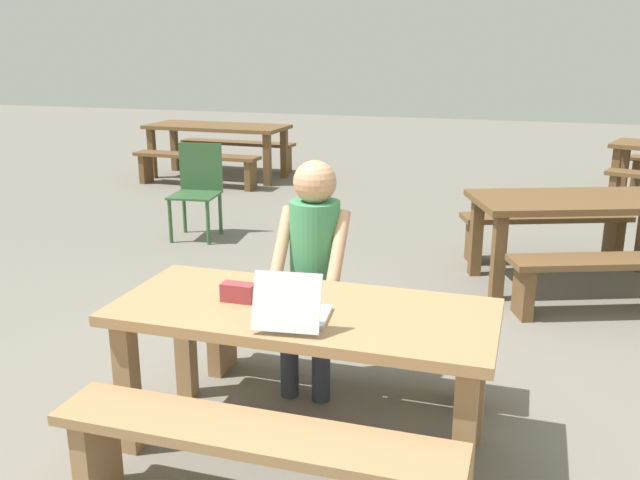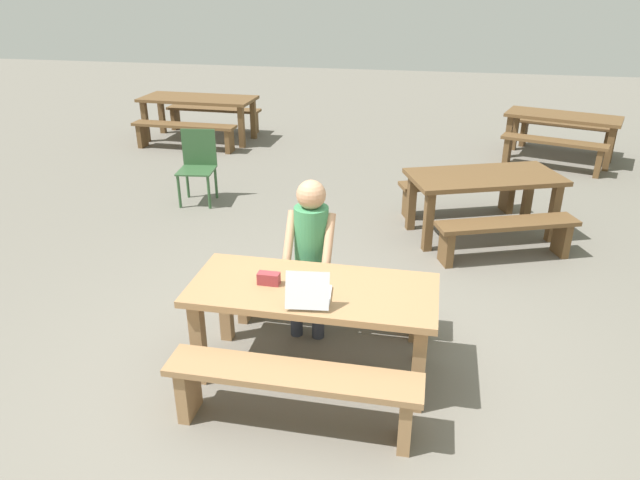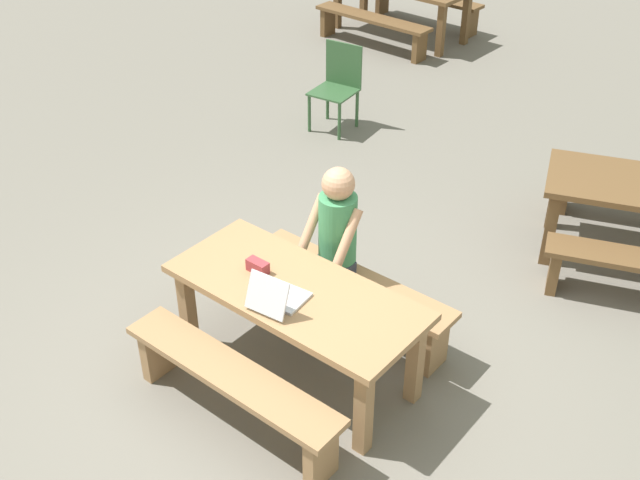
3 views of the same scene
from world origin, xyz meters
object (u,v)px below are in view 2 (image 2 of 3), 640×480
at_px(small_pouch, 269,279).
at_px(plastic_chair, 198,165).
at_px(picnic_table_rear, 562,123).
at_px(picnic_table_mid, 484,185).
at_px(picnic_table_front, 313,301).
at_px(person_seated, 310,246).
at_px(picnic_table_distant, 198,104).
at_px(laptop, 309,293).

height_order(small_pouch, plastic_chair, plastic_chair).
distance_m(plastic_chair, picnic_table_rear, 5.65).
relative_size(plastic_chair, picnic_table_mid, 0.51).
bearing_deg(picnic_table_front, person_seated, 103.65).
xyz_separation_m(plastic_chair, picnic_table_rear, (4.88, 2.85, 0.10)).
relative_size(small_pouch, picnic_table_rear, 0.09).
height_order(person_seated, plastic_chair, person_seated).
relative_size(picnic_table_front, small_pouch, 11.23).
distance_m(plastic_chair, picnic_table_distant, 3.11).
bearing_deg(plastic_chair, picnic_table_distant, 104.37).
height_order(picnic_table_front, laptop, laptop).
height_order(plastic_chair, picnic_table_distant, plastic_chair).
bearing_deg(picnic_table_rear, laptop, -95.31).
bearing_deg(picnic_table_rear, picnic_table_mid, -94.81).
bearing_deg(picnic_table_distant, laptop, -60.62).
distance_m(small_pouch, picnic_table_distant, 6.84).
xyz_separation_m(small_pouch, person_seated, (0.17, 0.60, -0.01)).
bearing_deg(picnic_table_front, picnic_table_distant, 118.51).
height_order(picnic_table_mid, picnic_table_distant, picnic_table_distant).
relative_size(picnic_table_front, picnic_table_rear, 0.96).
bearing_deg(small_pouch, picnic_table_front, 3.35).
relative_size(laptop, plastic_chair, 0.41).
height_order(picnic_table_front, plastic_chair, plastic_chair).
height_order(laptop, picnic_table_mid, laptop).
xyz_separation_m(picnic_table_front, laptop, (0.01, -0.19, 0.17)).
xyz_separation_m(small_pouch, picnic_table_distant, (-3.01, 6.14, -0.11)).
bearing_deg(laptop, picnic_table_mid, -120.22).
bearing_deg(small_pouch, picnic_table_rear, 63.78).
height_order(picnic_table_rear, picnic_table_distant, picnic_table_distant).
height_order(picnic_table_front, person_seated, person_seated).
bearing_deg(plastic_chair, person_seated, -59.61).
bearing_deg(person_seated, laptop, -78.63).
distance_m(picnic_table_front, picnic_table_mid, 3.11).
bearing_deg(person_seated, plastic_chair, 127.60).
bearing_deg(small_pouch, plastic_chair, 119.89).
relative_size(plastic_chair, picnic_table_rear, 0.51).
bearing_deg(picnic_table_mid, picnic_table_front, -136.27).
xyz_separation_m(picnic_table_rear, picnic_table_distant, (-6.02, 0.03, 0.05)).
relative_size(laptop, person_seated, 0.29).
distance_m(picnic_table_front, picnic_table_rear, 6.66).
distance_m(small_pouch, picnic_table_rear, 6.81).
height_order(laptop, picnic_table_distant, laptop).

